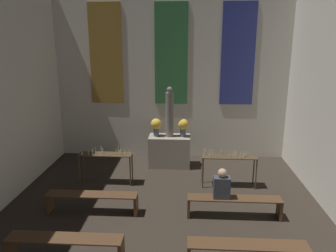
# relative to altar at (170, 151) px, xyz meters

# --- Properties ---
(wall_back) EXTENTS (7.76, 0.16, 5.67)m
(wall_back) POSITION_rel_altar_xyz_m (0.00, 1.00, 2.39)
(wall_back) COLOR silver
(wall_back) RESTS_ON ground_plane
(altar) EXTENTS (1.27, 0.70, 0.96)m
(altar) POSITION_rel_altar_xyz_m (0.00, 0.00, 0.00)
(altar) COLOR gray
(altar) RESTS_ON ground_plane
(statue) EXTENTS (0.24, 0.24, 1.54)m
(statue) POSITION_rel_altar_xyz_m (0.00, 0.00, 1.21)
(statue) COLOR slate
(statue) RESTS_ON altar
(flower_vase_left) EXTENTS (0.33, 0.33, 0.55)m
(flower_vase_left) POSITION_rel_altar_xyz_m (-0.41, 0.00, 0.82)
(flower_vase_left) COLOR #4C5666
(flower_vase_left) RESTS_ON altar
(flower_vase_right) EXTENTS (0.33, 0.33, 0.55)m
(flower_vase_right) POSITION_rel_altar_xyz_m (0.41, 0.00, 0.82)
(flower_vase_right) COLOR #4C5666
(flower_vase_right) RESTS_ON altar
(candle_rack_left) EXTENTS (1.46, 0.39, 1.05)m
(candle_rack_left) POSITION_rel_altar_xyz_m (-1.67, -1.39, 0.25)
(candle_rack_left) COLOR #473823
(candle_rack_left) RESTS_ON ground_plane
(candle_rack_right) EXTENTS (1.46, 0.39, 1.04)m
(candle_rack_right) POSITION_rel_altar_xyz_m (1.67, -1.39, 0.25)
(candle_rack_right) COLOR #473823
(candle_rack_right) RESTS_ON ground_plane
(pew_third_left) EXTENTS (2.07, 0.36, 0.47)m
(pew_third_left) POSITION_rel_altar_xyz_m (-1.60, -4.72, -0.14)
(pew_third_left) COLOR #4C331E
(pew_third_left) RESTS_ON ground_plane
(pew_third_right) EXTENTS (2.07, 0.36, 0.47)m
(pew_third_right) POSITION_rel_altar_xyz_m (1.60, -4.72, -0.14)
(pew_third_right) COLOR #4C331E
(pew_third_right) RESTS_ON ground_plane
(pew_back_left) EXTENTS (2.07, 0.36, 0.47)m
(pew_back_left) POSITION_rel_altar_xyz_m (-1.60, -3.02, -0.14)
(pew_back_left) COLOR #4C331E
(pew_back_left) RESTS_ON ground_plane
(pew_back_right) EXTENTS (2.07, 0.36, 0.47)m
(pew_back_right) POSITION_rel_altar_xyz_m (1.60, -3.02, -0.14)
(pew_back_right) COLOR #4C331E
(pew_back_right) RESTS_ON ground_plane
(person_seated) EXTENTS (0.36, 0.24, 0.68)m
(person_seated) POSITION_rel_altar_xyz_m (1.32, -3.02, 0.28)
(person_seated) COLOR #383D47
(person_seated) RESTS_ON pew_back_right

